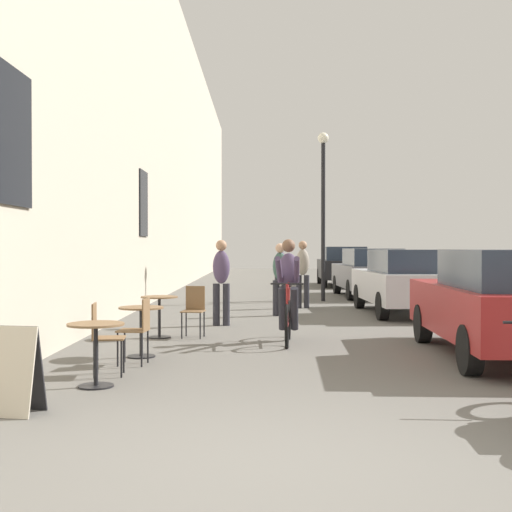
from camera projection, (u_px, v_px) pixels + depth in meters
name	position (u px, v px, depth m)	size (l,w,h in m)	color
ground_plane	(280.00, 466.00, 4.85)	(88.00, 88.00, 0.00)	#5B5954
building_facade_left	(142.00, 110.00, 18.80)	(0.54, 68.00, 10.79)	#B7AD99
cafe_table_near	(96.00, 341.00, 7.59)	(0.64, 0.64, 0.72)	black
cafe_chair_near_toward_street	(103.00, 334.00, 8.25)	(0.42, 0.42, 0.89)	black
cafe_table_mid	(141.00, 321.00, 9.64)	(0.64, 0.64, 0.72)	black
cafe_chair_mid_toward_street	(138.00, 326.00, 9.01)	(0.41, 0.41, 0.89)	black
cafe_table_far	(159.00, 308.00, 11.70)	(0.64, 0.64, 0.72)	black
cafe_chair_far_toward_street	(194.00, 308.00, 11.77)	(0.42, 0.42, 0.89)	black
sandwich_board_sign	(11.00, 370.00, 6.37)	(0.61, 0.46, 0.84)	black
cyclist_on_bicycle	(288.00, 293.00, 11.15)	(0.52, 1.76, 1.74)	black
pedestrian_near	(221.00, 277.00, 13.50)	(0.36, 0.27, 1.72)	#26262D
pedestrian_mid	(280.00, 275.00, 15.43)	(0.35, 0.25, 1.66)	#26262D
pedestrian_far	(303.00, 270.00, 17.34)	(0.37, 0.28, 1.74)	#26262D
pedestrian_furthest	(281.00, 269.00, 19.61)	(0.35, 0.25, 1.66)	#26262D
street_lamp	(323.00, 194.00, 19.54)	(0.32, 0.32, 4.90)	black
parked_car_nearest	(504.00, 302.00, 9.52)	(1.97, 4.41, 1.54)	maroon
parked_car_second	(405.00, 281.00, 15.77)	(1.91, 4.32, 1.52)	#B7B7BC
parked_car_third	(370.00, 272.00, 21.13)	(1.92, 4.34, 1.53)	#595960
parked_car_fourth	(343.00, 266.00, 27.20)	(1.99, 4.51, 1.59)	black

